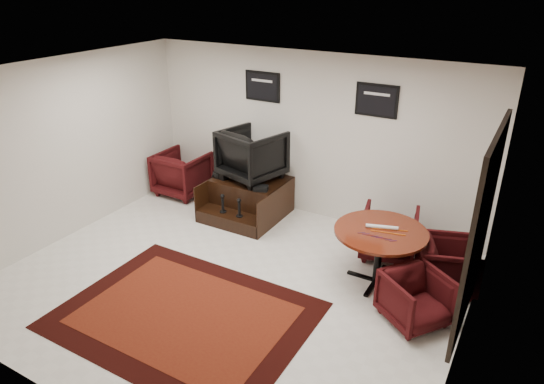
{
  "coord_description": "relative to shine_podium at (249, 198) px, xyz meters",
  "views": [
    {
      "loc": [
        3.31,
        -4.55,
        3.89
      ],
      "look_at": [
        0.19,
        0.9,
        1.05
      ],
      "focal_mm": 32.0,
      "sensor_mm": 36.0,
      "label": 1
    }
  ],
  "objects": [
    {
      "name": "meeting_table",
      "position": [
        2.63,
        -0.89,
        0.41
      ],
      "size": [
        1.23,
        1.23,
        0.8
      ],
      "color": "#460F0A",
      "rests_on": "ground"
    },
    {
      "name": "table_chair_corner",
      "position": [
        3.3,
        -1.46,
        0.06
      ],
      "size": [
        0.94,
        0.95,
        0.72
      ],
      "primitive_type": "imported",
      "rotation": [
        0.0,
        0.0,
        0.94
      ],
      "color": "black",
      "rests_on": "ground"
    },
    {
      "name": "polish_kit",
      "position": [
        0.4,
        -0.26,
        0.38
      ],
      "size": [
        0.27,
        0.23,
        0.08
      ],
      "primitive_type": "cube",
      "rotation": [
        0.0,
        0.0,
        0.34
      ],
      "color": "black",
      "rests_on": "shine_podium"
    },
    {
      "name": "shine_podium",
      "position": [
        0.0,
        0.0,
        0.0
      ],
      "size": [
        1.24,
        1.28,
        0.64
      ],
      "color": "black",
      "rests_on": "ground"
    },
    {
      "name": "ground",
      "position": [
        0.86,
        -1.91,
        -0.3
      ],
      "size": [
        6.0,
        6.0,
        0.0
      ],
      "primitive_type": "plane",
      "color": "white",
      "rests_on": "ground"
    },
    {
      "name": "room_shell",
      "position": [
        1.27,
        -1.79,
        1.49
      ],
      "size": [
        6.02,
        5.02,
        2.81
      ],
      "color": "silver",
      "rests_on": "ground"
    },
    {
      "name": "armchair_side",
      "position": [
        -1.58,
        0.12,
        0.16
      ],
      "size": [
        0.88,
        0.83,
        0.91
      ],
      "primitive_type": "imported",
      "rotation": [
        0.0,
        0.0,
        3.14
      ],
      "color": "black",
      "rests_on": "ground"
    },
    {
      "name": "table_chair_window",
      "position": [
        3.48,
        -0.54,
        0.09
      ],
      "size": [
        0.9,
        0.92,
        0.76
      ],
      "primitive_type": "imported",
      "rotation": [
        0.0,
        0.0,
        1.9
      ],
      "color": "black",
      "rests_on": "ground"
    },
    {
      "name": "shoes_pair",
      "position": [
        -0.45,
        -0.09,
        0.4
      ],
      "size": [
        0.25,
        0.31,
        0.1
      ],
      "color": "black",
      "rests_on": "shine_podium"
    },
    {
      "name": "umbrella_hooked",
      "position": [
        -0.75,
        0.05,
        0.16
      ],
      "size": [
        0.34,
        0.13,
        0.92
      ],
      "primitive_type": null,
      "color": "black",
      "rests_on": "ground"
    },
    {
      "name": "area_rug",
      "position": [
        0.8,
        -2.78,
        -0.29
      ],
      "size": [
        3.03,
        2.28,
        0.01
      ],
      "color": "black",
      "rests_on": "ground"
    },
    {
      "name": "paper_roll",
      "position": [
        2.63,
        -0.84,
        0.53
      ],
      "size": [
        0.41,
        0.18,
        0.05
      ],
      "primitive_type": "cylinder",
      "rotation": [
        0.0,
        1.57,
        0.32
      ],
      "color": "silver",
      "rests_on": "meeting_table"
    },
    {
      "name": "table_clutter",
      "position": [
        2.71,
        -0.93,
        0.51
      ],
      "size": [
        0.56,
        0.39,
        0.01
      ],
      "color": "#CF560B",
      "rests_on": "meeting_table"
    },
    {
      "name": "umbrella_black",
      "position": [
        -0.72,
        -0.16,
        0.1
      ],
      "size": [
        0.29,
        0.11,
        0.78
      ],
      "primitive_type": null,
      "color": "black",
      "rests_on": "ground"
    },
    {
      "name": "shine_chair",
      "position": [
        0.0,
        0.14,
        0.82
      ],
      "size": [
        1.12,
        1.08,
        0.96
      ],
      "primitive_type": "imported",
      "rotation": [
        0.0,
        0.0,
        2.88
      ],
      "color": "black",
      "rests_on": "shine_podium"
    },
    {
      "name": "table_chair_back",
      "position": [
        2.55,
        -0.12,
        0.11
      ],
      "size": [
        0.92,
        0.88,
        0.81
      ],
      "primitive_type": "imported",
      "rotation": [
        0.0,
        0.0,
        3.35
      ],
      "color": "black",
      "rests_on": "ground"
    }
  ]
}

